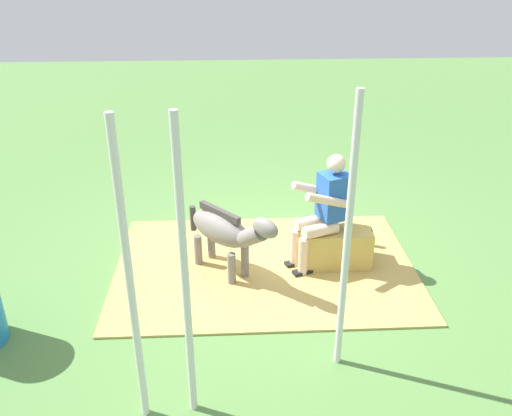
{
  "coord_description": "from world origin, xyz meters",
  "views": [
    {
      "loc": [
        0.42,
        5.47,
        3.34
      ],
      "look_at": [
        0.13,
        -0.18,
        0.55
      ],
      "focal_mm": 37.7,
      "sensor_mm": 36.0,
      "label": 1
    }
  ],
  "objects_px": {
    "person_seated": "(324,208)",
    "pony_standing": "(226,231)",
    "tent_pole_mid": "(185,280)",
    "tent_pole_left": "(347,242)",
    "hay_bale": "(335,246)",
    "tent_pole_right": "(130,284)",
    "soda_bottle": "(370,237)"
  },
  "relations": [
    {
      "from": "tent_pole_right",
      "to": "tent_pole_left",
      "type": "bearing_deg",
      "value": -162.73
    },
    {
      "from": "person_seated",
      "to": "tent_pole_mid",
      "type": "xyz_separation_m",
      "value": [
        1.35,
        2.05,
        0.48
      ]
    },
    {
      "from": "tent_pole_mid",
      "to": "pony_standing",
      "type": "bearing_deg",
      "value": -97.92
    },
    {
      "from": "tent_pole_mid",
      "to": "tent_pole_right",
      "type": "bearing_deg",
      "value": 4.97
    },
    {
      "from": "tent_pole_left",
      "to": "soda_bottle",
      "type": "bearing_deg",
      "value": -111.15
    },
    {
      "from": "hay_bale",
      "to": "tent_pole_right",
      "type": "xyz_separation_m",
      "value": [
        1.88,
        2.12,
        0.99
      ]
    },
    {
      "from": "pony_standing",
      "to": "tent_pole_mid",
      "type": "distance_m",
      "value": 2.06
    },
    {
      "from": "person_seated",
      "to": "pony_standing",
      "type": "xyz_separation_m",
      "value": [
        1.08,
        0.12,
        -0.19
      ]
    },
    {
      "from": "person_seated",
      "to": "hay_bale",
      "type": "bearing_deg",
      "value": -166.29
    },
    {
      "from": "hay_bale",
      "to": "tent_pole_mid",
      "type": "bearing_deg",
      "value": 54.22
    },
    {
      "from": "tent_pole_left",
      "to": "tent_pole_right",
      "type": "xyz_separation_m",
      "value": [
        1.62,
        0.5,
        0.0
      ]
    },
    {
      "from": "hay_bale",
      "to": "tent_pole_left",
      "type": "height_order",
      "value": "tent_pole_left"
    },
    {
      "from": "hay_bale",
      "to": "pony_standing",
      "type": "xyz_separation_m",
      "value": [
        1.24,
        0.16,
        0.32
      ]
    },
    {
      "from": "soda_bottle",
      "to": "tent_pole_left",
      "type": "distance_m",
      "value": 2.37
    },
    {
      "from": "hay_bale",
      "to": "tent_pole_right",
      "type": "bearing_deg",
      "value": 48.42
    },
    {
      "from": "tent_pole_right",
      "to": "tent_pole_mid",
      "type": "distance_m",
      "value": 0.38
    },
    {
      "from": "person_seated",
      "to": "pony_standing",
      "type": "relative_size",
      "value": 1.23
    },
    {
      "from": "tent_pole_left",
      "to": "pony_standing",
      "type": "bearing_deg",
      "value": -56.18
    },
    {
      "from": "pony_standing",
      "to": "tent_pole_mid",
      "type": "bearing_deg",
      "value": 82.08
    },
    {
      "from": "pony_standing",
      "to": "tent_pole_right",
      "type": "relative_size",
      "value": 0.45
    },
    {
      "from": "pony_standing",
      "to": "tent_pole_mid",
      "type": "height_order",
      "value": "tent_pole_mid"
    },
    {
      "from": "person_seated",
      "to": "tent_pole_left",
      "type": "bearing_deg",
      "value": 86.19
    },
    {
      "from": "pony_standing",
      "to": "tent_pole_left",
      "type": "height_order",
      "value": "tent_pole_left"
    },
    {
      "from": "tent_pole_right",
      "to": "pony_standing",
      "type": "bearing_deg",
      "value": -108.21
    },
    {
      "from": "tent_pole_right",
      "to": "hay_bale",
      "type": "bearing_deg",
      "value": -131.58
    },
    {
      "from": "hay_bale",
      "to": "person_seated",
      "type": "distance_m",
      "value": 0.53
    },
    {
      "from": "hay_bale",
      "to": "tent_pole_right",
      "type": "distance_m",
      "value": 3.01
    },
    {
      "from": "person_seated",
      "to": "pony_standing",
      "type": "bearing_deg",
      "value": 6.52
    },
    {
      "from": "hay_bale",
      "to": "soda_bottle",
      "type": "relative_size",
      "value": 2.7
    },
    {
      "from": "person_seated",
      "to": "tent_pole_mid",
      "type": "relative_size",
      "value": 0.55
    },
    {
      "from": "soda_bottle",
      "to": "tent_pole_left",
      "type": "bearing_deg",
      "value": 68.85
    },
    {
      "from": "tent_pole_left",
      "to": "tent_pole_right",
      "type": "bearing_deg",
      "value": 17.27
    }
  ]
}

